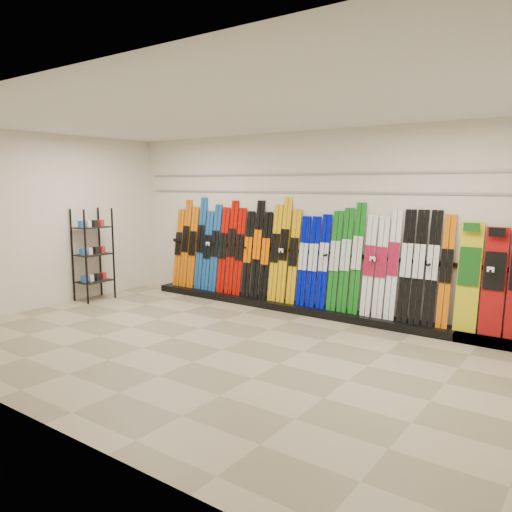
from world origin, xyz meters
The scene contains 10 objects.
floor centered at (0.00, 0.00, 0.00)m, with size 8.00×8.00×0.00m, color gray.
back_wall centered at (0.00, 2.50, 1.50)m, with size 8.00×8.00×0.00m, color beige.
left_wall centered at (-4.00, 0.00, 1.50)m, with size 5.00×5.00×0.00m, color beige.
ceiling centered at (0.00, 0.00, 3.00)m, with size 8.00×8.00×0.00m, color silver.
ski_rack_base centered at (0.22, 2.28, 0.06)m, with size 8.00×0.40×0.12m, color black.
skis centered at (-0.45, 2.35, 0.93)m, with size 5.37×0.28×1.79m.
snowboards centered at (2.77, 2.35, 0.86)m, with size 0.94×0.23×1.50m.
accessory_rack centered at (-3.75, 0.83, 0.85)m, with size 0.40×0.60×1.70m, color black.
slatwall_rail_0 centered at (0.00, 2.48, 2.00)m, with size 7.60×0.02×0.03m, color gray.
slatwall_rail_1 centered at (0.00, 2.48, 2.30)m, with size 7.60×0.02×0.03m, color gray.
Camera 1 is at (3.99, -4.82, 2.13)m, focal length 35.00 mm.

